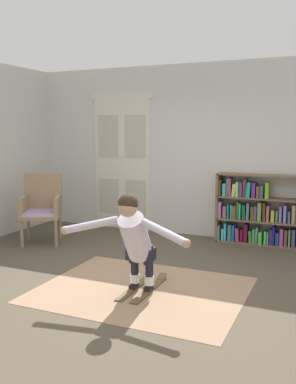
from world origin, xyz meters
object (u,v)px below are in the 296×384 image
(bookshelf, at_px, (260,214))
(skis_pair, at_px, (143,287))
(person_skier, at_px, (135,235))
(wicker_chair, at_px, (42,206))

(bookshelf, distance_m, skis_pair, 2.72)
(bookshelf, height_order, skis_pair, bookshelf)
(skis_pair, distance_m, person_skier, 0.69)
(wicker_chair, bearing_deg, person_skier, -31.96)
(wicker_chair, height_order, person_skier, person_skier)
(bookshelf, bearing_deg, person_skier, -107.63)
(skis_pair, height_order, person_skier, person_skier)
(wicker_chair, xyz_separation_m, person_skier, (2.36, -1.47, 0.10))
(bookshelf, distance_m, person_skier, 2.89)
(wicker_chair, bearing_deg, bookshelf, 21.51)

